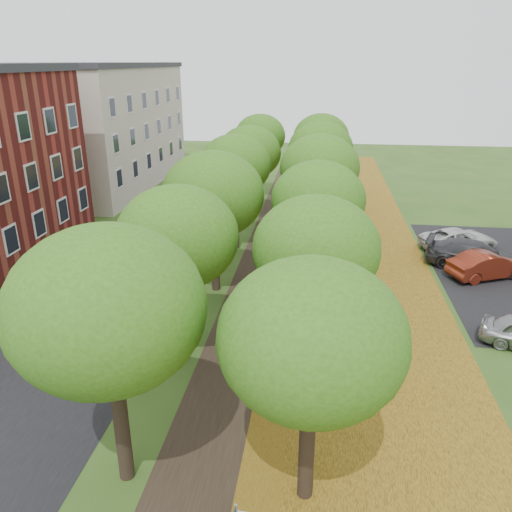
% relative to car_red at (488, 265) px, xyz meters
% --- Properties ---
extents(ground, '(120.00, 120.00, 0.00)m').
position_rel_car_red_xyz_m(ground, '(-11.47, -15.21, -0.69)').
color(ground, '#2D4C19').
rests_on(ground, ground).
extents(street_asphalt, '(8.00, 70.00, 0.01)m').
position_rel_car_red_xyz_m(street_asphalt, '(-18.97, -0.21, -0.69)').
color(street_asphalt, black).
rests_on(street_asphalt, ground).
extents(footpath, '(3.20, 70.00, 0.01)m').
position_rel_car_red_xyz_m(footpath, '(-11.47, -0.21, -0.69)').
color(footpath, black).
rests_on(footpath, ground).
extents(leaf_verge, '(7.50, 70.00, 0.01)m').
position_rel_car_red_xyz_m(leaf_verge, '(-6.47, -0.21, -0.69)').
color(leaf_verge, '#A57B1E').
rests_on(leaf_verge, ground).
extents(tree_row_west, '(4.35, 34.35, 6.63)m').
position_rel_car_red_xyz_m(tree_row_west, '(-13.67, -0.21, 4.06)').
color(tree_row_west, black).
rests_on(tree_row_west, ground).
extents(tree_row_east, '(4.35, 34.35, 6.63)m').
position_rel_car_red_xyz_m(tree_row_east, '(-8.87, -0.21, 4.06)').
color(tree_row_east, black).
rests_on(tree_row_east, ground).
extents(building_cream, '(10.30, 20.30, 10.40)m').
position_rel_car_red_xyz_m(building_cream, '(-28.47, 17.79, 4.52)').
color(building_cream, beige).
rests_on(building_cream, ground).
extents(car_red, '(4.44, 3.05, 1.39)m').
position_rel_car_red_xyz_m(car_red, '(0.00, 0.00, 0.00)').
color(car_red, maroon).
rests_on(car_red, ground).
extents(car_grey, '(5.50, 3.62, 1.48)m').
position_rel_car_red_xyz_m(car_grey, '(-0.33, 1.22, 0.05)').
color(car_grey, '#2F3034').
rests_on(car_grey, ground).
extents(car_white, '(5.07, 3.70, 1.28)m').
position_rel_car_red_xyz_m(car_white, '(-0.47, 4.07, -0.05)').
color(car_white, silver).
rests_on(car_white, ground).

